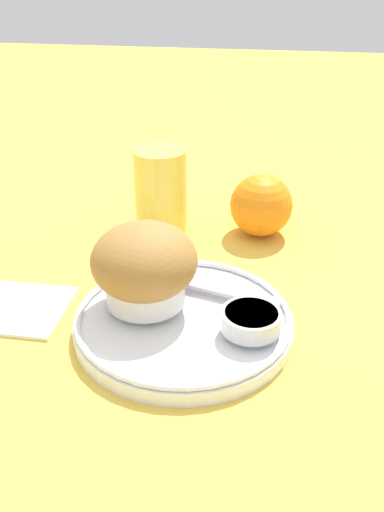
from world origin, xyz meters
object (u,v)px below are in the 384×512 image
muffin (144,266)px  orange_fruit (261,205)px  butter_knife (197,284)px  juice_glass (161,191)px

muffin → orange_fruit: size_ratio=1.30×
butter_knife → orange_fruit: 0.17m
orange_fruit → butter_knife: bearing=-108.6°
muffin → orange_fruit: 0.22m
muffin → butter_knife: muffin is taller
orange_fruit → juice_glass: (-0.12, -0.01, 0.01)m
muffin → orange_fruit: bearing=63.4°
juice_glass → butter_knife: bearing=-66.3°
muffin → butter_knife: bearing=37.7°
butter_knife → orange_fruit: orange_fruit is taller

